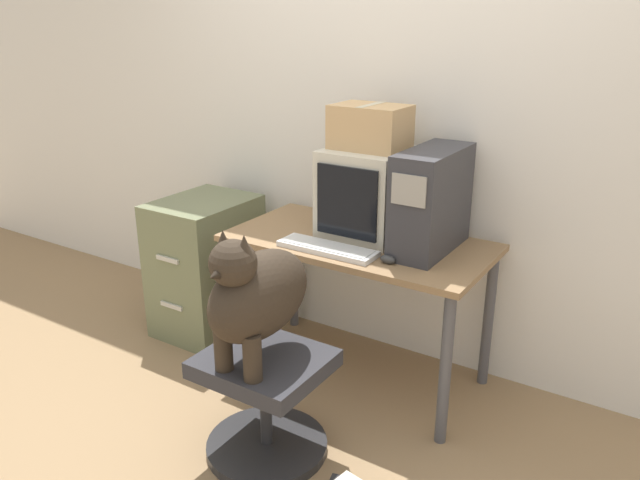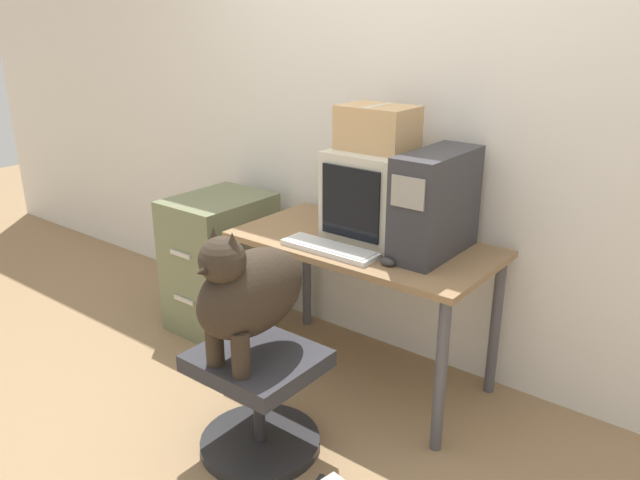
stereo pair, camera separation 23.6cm
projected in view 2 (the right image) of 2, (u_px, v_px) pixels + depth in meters
ground_plane at (322, 404)px, 2.95m from camera, size 12.00×12.00×0.00m
wall_back at (412, 110)px, 3.03m from camera, size 8.00×0.05×2.60m
desk at (363, 260)px, 2.97m from camera, size 1.25×0.64×0.73m
crt_monitor at (375, 194)px, 2.94m from camera, size 0.38×0.41×0.42m
pc_tower at (436, 203)px, 2.72m from camera, size 0.20×0.49×0.46m
keyboard at (330, 249)px, 2.81m from camera, size 0.47×0.14×0.03m
computer_mouse at (387, 262)px, 2.64m from camera, size 0.07×0.04×0.04m
office_chair at (259, 396)px, 2.58m from camera, size 0.51×0.51×0.45m
dog at (248, 291)px, 2.38m from camera, size 0.26×0.53×0.57m
filing_cabinet at (221, 262)px, 3.60m from camera, size 0.44×0.57×0.78m
cardboard_box at (378, 128)px, 2.84m from camera, size 0.34×0.24×0.20m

